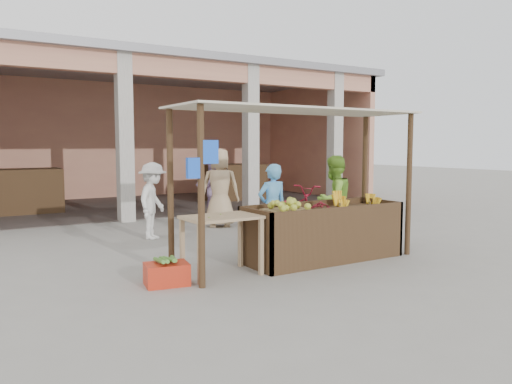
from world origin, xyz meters
TOP-DOWN VIEW (x-y plane):
  - ground at (0.00, 0.00)m, footprint 60.00×60.00m
  - market_building at (0.05, 8.93)m, footprint 14.40×6.40m
  - fruit_stall at (0.50, 0.00)m, footprint 2.60×0.95m
  - stall_awning at (-0.01, 0.06)m, footprint 4.09×1.35m
  - banana_heap at (1.14, -0.01)m, footprint 1.22×0.66m
  - melon_tray at (-0.19, -0.01)m, footprint 0.67×0.58m
  - berry_heap at (0.45, 0.01)m, footprint 0.42×0.34m
  - side_table at (-1.34, -0.01)m, footprint 1.06×0.72m
  - papaya_pile at (-1.34, -0.01)m, footprint 0.67×0.38m
  - red_crate at (-2.20, -0.09)m, footprint 0.62×0.49m
  - plantain_bundle at (-2.20, -0.09)m, footprint 0.44×0.31m
  - produce_sacks at (2.39, 5.22)m, footprint 1.04×0.78m
  - vendor_blue at (0.15, 0.96)m, footprint 0.62×0.47m
  - vendor_green at (1.42, 0.84)m, footprint 0.91×0.62m
  - motorcycle at (1.39, 2.09)m, footprint 1.30×2.10m
  - shopper_a at (-1.23, 3.11)m, footprint 1.06×1.14m
  - shopper_c at (0.57, 3.74)m, footprint 1.12×1.00m
  - shopper_f at (0.92, 4.89)m, footprint 0.93×0.64m

SIDE VIEW (x-z plane):
  - ground at x=0.00m, z-range 0.00..0.00m
  - red_crate at x=-2.20m, z-range 0.00..0.29m
  - produce_sacks at x=2.39m, z-range 0.00..0.63m
  - plantain_bundle at x=-2.20m, z-range 0.29..0.38m
  - fruit_stall at x=0.50m, z-range 0.00..0.80m
  - motorcycle at x=1.39m, z-range 0.00..1.04m
  - side_table at x=-1.34m, z-range 0.28..1.13m
  - vendor_blue at x=0.15m, z-range 0.00..1.62m
  - shopper_a at x=-1.23m, z-range 0.00..1.62m
  - berry_heap at x=0.45m, z-range 0.80..0.93m
  - vendor_green at x=1.42m, z-range 0.00..1.74m
  - shopper_f at x=0.92m, z-range 0.00..1.74m
  - melon_tray at x=-0.19m, z-range 0.79..0.98m
  - banana_heap at x=1.14m, z-range 0.80..1.02m
  - papaya_pile at x=-1.34m, z-range 0.85..1.04m
  - shopper_c at x=0.57m, z-range 0.00..1.95m
  - stall_awning at x=-0.01m, z-range 0.78..3.17m
  - market_building at x=0.05m, z-range 0.60..4.80m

